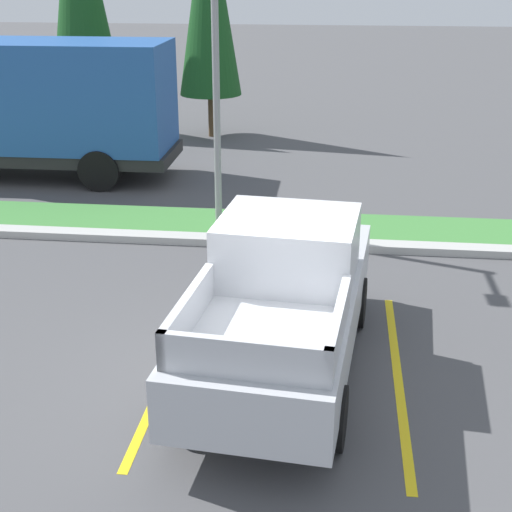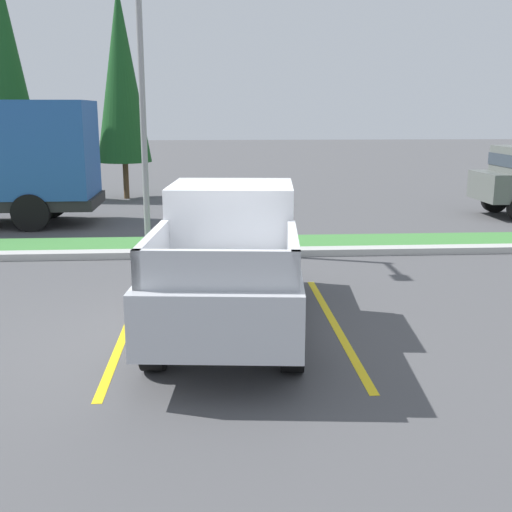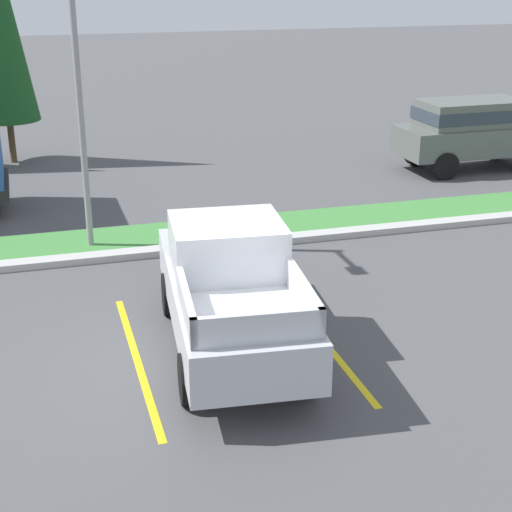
{
  "view_description": "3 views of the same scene",
  "coord_description": "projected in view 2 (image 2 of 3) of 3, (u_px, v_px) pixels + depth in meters",
  "views": [
    {
      "loc": [
        0.78,
        -8.34,
        5.15
      ],
      "look_at": [
        -0.31,
        1.14,
        1.33
      ],
      "focal_mm": 51.46,
      "sensor_mm": 36.0,
      "label": 1
    },
    {
      "loc": [
        -0.08,
        -8.49,
        3.15
      ],
      "look_at": [
        0.54,
        0.85,
        0.96
      ],
      "focal_mm": 44.01,
      "sensor_mm": 36.0,
      "label": 2
    },
    {
      "loc": [
        -2.67,
        -10.84,
        5.98
      ],
      "look_at": [
        0.9,
        1.49,
        1.12
      ],
      "focal_mm": 54.98,
      "sensor_mm": 36.0,
      "label": 3
    }
  ],
  "objects": [
    {
      "name": "pickup_truck_main",
      "position": [
        231.0,
        258.0,
        9.12
      ],
      "size": [
        2.38,
        5.38,
        2.1
      ],
      "color": "black",
      "rests_on": "ground"
    },
    {
      "name": "ground_plane",
      "position": [
        222.0,
        335.0,
        8.97
      ],
      "size": [
        120.0,
        120.0,
        0.0
      ],
      "primitive_type": "plane",
      "color": "#4C4C4F"
    },
    {
      "name": "cypress_tree_left_inner",
      "position": [
        4.0,
        59.0,
        21.89
      ],
      "size": [
        2.15,
        2.15,
        8.26
      ],
      "color": "brown",
      "rests_on": "ground"
    },
    {
      "name": "street_light",
      "position": [
        141.0,
        83.0,
        13.6
      ],
      "size": [
        0.24,
        1.49,
        6.33
      ],
      "color": "gray",
      "rests_on": "ground"
    },
    {
      "name": "parking_line_near",
      "position": [
        126.0,
        329.0,
        9.2
      ],
      "size": [
        0.12,
        4.8,
        0.01
      ],
      "primitive_type": "cube",
      "color": "yellow",
      "rests_on": "ground"
    },
    {
      "name": "curb_strip",
      "position": [
        219.0,
        253.0,
        13.81
      ],
      "size": [
        56.0,
        0.4,
        0.15
      ],
      "primitive_type": "cube",
      "color": "#B2B2AD",
      "rests_on": "ground"
    },
    {
      "name": "grass_median",
      "position": [
        219.0,
        244.0,
        14.89
      ],
      "size": [
        56.0,
        1.8,
        0.06
      ],
      "primitive_type": "cube",
      "color": "#42843D",
      "rests_on": "ground"
    },
    {
      "name": "parking_line_far",
      "position": [
        335.0,
        325.0,
        9.4
      ],
      "size": [
        0.12,
        4.8,
        0.01
      ],
      "primitive_type": "cube",
      "color": "yellow",
      "rests_on": "ground"
    },
    {
      "name": "cypress_tree_center",
      "position": [
        121.0,
        75.0,
        21.88
      ],
      "size": [
        1.92,
        1.92,
        7.37
      ],
      "color": "brown",
      "rests_on": "ground"
    }
  ]
}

